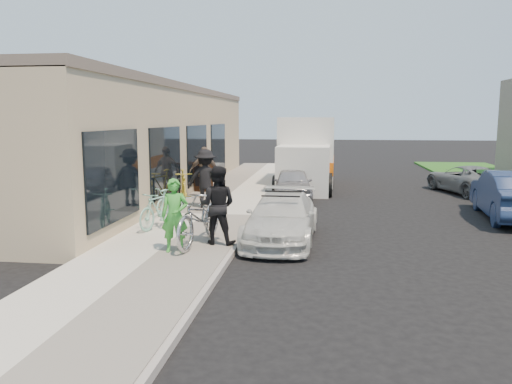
{
  "coord_description": "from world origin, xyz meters",
  "views": [
    {
      "loc": [
        1.49,
        -11.31,
        2.98
      ],
      "look_at": [
        -0.26,
        1.57,
        1.05
      ],
      "focal_mm": 35.0,
      "sensor_mm": 36.0,
      "label": 1
    }
  ],
  "objects": [
    {
      "name": "tandem_bike",
      "position": [
        -1.25,
        -0.55,
        0.78
      ],
      "size": [
        1.15,
        2.48,
        1.26
      ],
      "primitive_type": "imported",
      "rotation": [
        0.0,
        0.0,
        -0.13
      ],
      "color": "#B1B1B3",
      "rests_on": "sidewalk"
    },
    {
      "name": "sedan_silver",
      "position": [
        0.37,
        7.04,
        0.58
      ],
      "size": [
        1.68,
        3.53,
        1.17
      ],
      "primitive_type": "imported",
      "rotation": [
        0.0,
        0.0,
        0.09
      ],
      "color": "#9B9BA0",
      "rests_on": "ground"
    },
    {
      "name": "cruiser_bike_b",
      "position": [
        -3.02,
        2.92,
        0.55
      ],
      "size": [
        0.86,
        1.6,
        0.8
      ],
      "primitive_type": "imported",
      "rotation": [
        0.0,
        0.0,
        -0.23
      ],
      "color": "#84C5AC",
      "rests_on": "sidewalk"
    },
    {
      "name": "man_standing",
      "position": [
        -0.87,
        -0.45,
        1.04
      ],
      "size": [
        0.92,
        0.74,
        1.77
      ],
      "primitive_type": "imported",
      "rotation": [
        0.0,
        0.0,
        3.06
      ],
      "color": "black",
      "rests_on": "sidewalk"
    },
    {
      "name": "bike_rack",
      "position": [
        -2.98,
        3.58,
        0.73
      ],
      "size": [
        0.15,
        0.68,
        0.96
      ],
      "rotation": [
        0.0,
        0.0,
        0.14
      ],
      "color": "black",
      "rests_on": "sidewalk"
    },
    {
      "name": "sidewalk",
      "position": [
        -2.0,
        3.0,
        0.07
      ],
      "size": [
        3.0,
        34.0,
        0.15
      ],
      "primitive_type": "cube",
      "color": "beige",
      "rests_on": "ground"
    },
    {
      "name": "far_car_gray",
      "position": [
        7.21,
        9.47,
        0.56
      ],
      "size": [
        2.92,
        4.36,
        1.11
      ],
      "primitive_type": "imported",
      "rotation": [
        0.0,
        0.0,
        3.44
      ],
      "color": "slate",
      "rests_on": "ground"
    },
    {
      "name": "storefront",
      "position": [
        -5.24,
        7.99,
        2.12
      ],
      "size": [
        3.6,
        20.0,
        4.22
      ],
      "color": "#C8AD8B",
      "rests_on": "ground"
    },
    {
      "name": "woman_rider",
      "position": [
        -1.61,
        -1.27,
        0.94
      ],
      "size": [
        0.63,
        0.47,
        1.57
      ],
      "primitive_type": "imported",
      "rotation": [
        0.0,
        0.0,
        0.17
      ],
      "color": "green",
      "rests_on": "sidewalk"
    },
    {
      "name": "sedan_white",
      "position": [
        0.52,
        0.55,
        0.57
      ],
      "size": [
        1.75,
        4.01,
        1.19
      ],
      "rotation": [
        0.0,
        0.0,
        -0.04
      ],
      "color": "silver",
      "rests_on": "ground"
    },
    {
      "name": "cruiser_bike_c",
      "position": [
        -3.07,
        4.51,
        0.72
      ],
      "size": [
        1.12,
        1.96,
        1.14
      ],
      "primitive_type": "imported",
      "rotation": [
        0.0,
        0.0,
        0.33
      ],
      "color": "gold",
      "rests_on": "sidewalk"
    },
    {
      "name": "ground",
      "position": [
        0.0,
        0.0,
        0.0
      ],
      "size": [
        120.0,
        120.0,
        0.0
      ],
      "primitive_type": "plane",
      "color": "black",
      "rests_on": "ground"
    },
    {
      "name": "bystander_a",
      "position": [
        -2.2,
        4.03,
        1.08
      ],
      "size": [
        1.22,
        0.73,
        1.86
      ],
      "primitive_type": "imported",
      "rotation": [
        0.0,
        0.0,
        3.17
      ],
      "color": "black",
      "rests_on": "sidewalk"
    },
    {
      "name": "sandwich_board",
      "position": [
        -3.12,
        7.44,
        0.73
      ],
      "size": [
        0.72,
        0.72,
        1.13
      ],
      "rotation": [
        0.0,
        0.0,
        -0.04
      ],
      "color": "black",
      "rests_on": "sidewalk"
    },
    {
      "name": "curb",
      "position": [
        -0.45,
        3.0,
        0.07
      ],
      "size": [
        0.12,
        34.0,
        0.13
      ],
      "primitive_type": "cube",
      "color": "#9A938D",
      "rests_on": "ground"
    },
    {
      "name": "cruiser_bike_a",
      "position": [
        -2.72,
        0.94,
        0.64
      ],
      "size": [
        0.91,
        1.7,
        0.98
      ],
      "primitive_type": "imported",
      "rotation": [
        0.0,
        0.0,
        -0.29
      ],
      "color": "#84C5AC",
      "rests_on": "sidewalk"
    },
    {
      "name": "moving_truck",
      "position": [
        0.77,
        10.63,
        1.34
      ],
      "size": [
        2.43,
        6.18,
        3.01
      ],
      "rotation": [
        0.0,
        0.0,
        -0.02
      ],
      "color": "silver",
      "rests_on": "ground"
    },
    {
      "name": "bystander_b",
      "position": [
        -2.76,
        6.12,
        1.06
      ],
      "size": [
        1.15,
        0.77,
        1.82
      ],
      "primitive_type": "imported",
      "rotation": [
        0.0,
        0.0,
        0.33
      ],
      "color": "brown",
      "rests_on": "sidewalk"
    },
    {
      "name": "far_car_blue",
      "position": [
        7.03,
        4.15,
        0.73
      ],
      "size": [
        1.97,
        4.58,
        1.47
      ],
      "primitive_type": "imported",
      "rotation": [
        0.0,
        0.0,
        3.04
      ],
      "color": "navy",
      "rests_on": "ground"
    }
  ]
}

